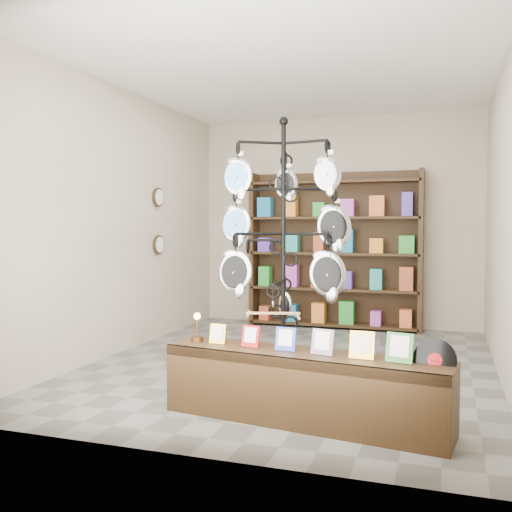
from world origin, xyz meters
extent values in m
plane|color=slate|center=(0.00, 0.00, 0.00)|extent=(5.00, 5.00, 0.00)
plane|color=#BBAC97|center=(0.00, 2.50, 1.50)|extent=(4.00, 0.00, 4.00)
plane|color=#BBAC97|center=(0.00, -2.50, 1.50)|extent=(4.00, 0.00, 4.00)
plane|color=#BBAC97|center=(-2.00, 0.00, 1.50)|extent=(0.00, 5.00, 5.00)
plane|color=#BBAC97|center=(2.00, 0.00, 1.50)|extent=(0.00, 5.00, 5.00)
plane|color=white|center=(0.00, 0.00, 3.00)|extent=(5.00, 5.00, 0.00)
cylinder|color=black|center=(0.18, -0.98, 0.02)|extent=(0.57, 0.57, 0.03)
cylinder|color=black|center=(0.18, -0.98, 1.15)|extent=(0.05, 0.05, 2.30)
sphere|color=black|center=(0.18, -0.98, 2.32)|extent=(0.08, 0.08, 0.08)
ellipsoid|color=silver|center=(0.13, -0.74, 0.72)|extent=(0.13, 0.06, 0.24)
cube|color=tan|center=(0.19, -1.31, 0.73)|extent=(0.43, 0.14, 0.04)
cube|color=black|center=(0.54, -1.68, 0.26)|extent=(2.15, 0.72, 0.52)
cube|color=gold|center=(-0.18, -1.59, 0.59)|extent=(0.14, 0.07, 0.15)
cube|color=#B30E14|center=(0.11, -1.63, 0.60)|extent=(0.15, 0.07, 0.16)
cube|color=#263FA5|center=(0.39, -1.66, 0.60)|extent=(0.16, 0.07, 0.17)
cube|color=#E54C33|center=(0.68, -1.70, 0.61)|extent=(0.17, 0.08, 0.18)
cube|color=gold|center=(0.96, -1.74, 0.61)|extent=(0.18, 0.08, 0.19)
cube|color=#337233|center=(1.22, -1.78, 0.62)|extent=(0.19, 0.08, 0.20)
cylinder|color=black|center=(1.44, -1.76, 0.55)|extent=(0.29, 0.10, 0.28)
cylinder|color=#B30E14|center=(1.44, -1.76, 0.55)|extent=(0.10, 0.04, 0.10)
cylinder|color=#4D2F16|center=(-0.37, -1.56, 0.54)|extent=(0.10, 0.10, 0.04)
cylinder|color=#4D2F16|center=(-0.37, -1.56, 0.62)|extent=(0.02, 0.02, 0.13)
sphere|color=#FFBF59|center=(-0.37, -1.56, 0.72)|extent=(0.05, 0.05, 0.05)
cube|color=black|center=(0.00, 2.44, 1.10)|extent=(2.40, 0.04, 2.20)
cube|color=black|center=(-1.18, 2.28, 1.10)|extent=(0.06, 0.36, 2.20)
cube|color=black|center=(1.18, 2.28, 1.10)|extent=(0.06, 0.36, 2.20)
cube|color=black|center=(0.00, 2.28, 0.05)|extent=(2.36, 0.36, 0.04)
cube|color=black|center=(0.00, 2.28, 0.55)|extent=(2.36, 0.36, 0.03)
cube|color=black|center=(0.00, 2.28, 1.05)|extent=(2.36, 0.36, 0.04)
cube|color=black|center=(0.00, 2.28, 1.55)|extent=(2.36, 0.36, 0.04)
cube|color=black|center=(0.00, 2.28, 2.05)|extent=(2.36, 0.36, 0.04)
cylinder|color=black|center=(-1.97, 0.80, 1.80)|extent=(0.03, 0.24, 0.24)
cylinder|color=black|center=(-1.97, 0.80, 1.20)|extent=(0.03, 0.24, 0.24)
camera|label=1|loc=(1.51, -5.67, 1.43)|focal=40.00mm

